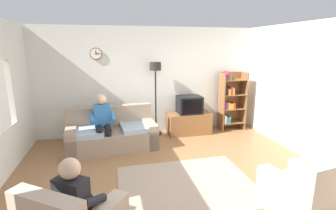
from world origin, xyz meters
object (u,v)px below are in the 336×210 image
object	(u,v)px
couch	(112,135)
floor_lamp	(155,78)
tv	(189,105)
armchair_near_bookshelf	(304,194)
tv_stand	(189,123)
person_in_left_armchair	(79,199)
person_on_couch	(103,120)
bookshelf	(230,101)

from	to	relation	value
couch	floor_lamp	size ratio (longest dim) A/B	1.06
tv	armchair_near_bookshelf	world-z (taller)	tv
tv_stand	armchair_near_bookshelf	xyz separation A→B (m)	(0.51, -3.43, 0.01)
tv	person_in_left_armchair	bearing A→B (deg)	-125.22
tv	person_on_couch	bearing A→B (deg)	-163.34
tv_stand	person_on_couch	size ratio (longest dim) A/B	0.89
couch	bookshelf	distance (m)	3.24
armchair_near_bookshelf	person_in_left_armchair	world-z (taller)	person_in_left_armchair
bookshelf	floor_lamp	size ratio (longest dim) A/B	0.86
armchair_near_bookshelf	floor_lamp	bearing A→B (deg)	110.99
tv	person_in_left_armchair	size ratio (longest dim) A/B	0.54
tv_stand	person_in_left_armchair	bearing A→B (deg)	-125.03
couch	person_in_left_armchair	world-z (taller)	person_in_left_armchair
couch	tv	bearing A→B (deg)	15.12
floor_lamp	person_in_left_armchair	size ratio (longest dim) A/B	1.65
couch	tv_stand	distance (m)	2.04
bookshelf	armchair_near_bookshelf	world-z (taller)	bookshelf
couch	person_on_couch	bearing A→B (deg)	-148.24
couch	bookshelf	bearing A→B (deg)	11.22
couch	person_in_left_armchair	xyz separation A→B (m)	(-0.39, -2.79, 0.29)
tv_stand	armchair_near_bookshelf	bearing A→B (deg)	-81.62
tv	floor_lamp	distance (m)	1.09
couch	tv	world-z (taller)	tv
floor_lamp	armchair_near_bookshelf	bearing A→B (deg)	-69.01
armchair_near_bookshelf	person_in_left_armchair	size ratio (longest dim) A/B	0.88
tv	armchair_near_bookshelf	xyz separation A→B (m)	(0.51, -3.40, -0.48)
tv_stand	person_on_couch	bearing A→B (deg)	-162.74
person_in_left_armchair	tv	bearing A→B (deg)	54.78
armchair_near_bookshelf	person_in_left_armchair	xyz separation A→B (m)	(-2.85, 0.08, 0.32)
bookshelf	tv	bearing A→B (deg)	-175.41
couch	armchair_near_bookshelf	size ratio (longest dim) A/B	2.00
person_on_couch	couch	bearing A→B (deg)	31.76
tv_stand	person_on_couch	xyz separation A→B (m)	(-2.14, -0.66, 0.42)
person_on_couch	person_in_left_armchair	distance (m)	2.69
tv_stand	armchair_near_bookshelf	world-z (taller)	armchair_near_bookshelf
tv	bookshelf	size ratio (longest dim) A/B	0.38
tv_stand	bookshelf	size ratio (longest dim) A/B	0.69
couch	person_in_left_armchair	distance (m)	2.83
tv_stand	armchair_near_bookshelf	distance (m)	3.46
bookshelf	person_on_couch	size ratio (longest dim) A/B	1.28
tv_stand	armchair_near_bookshelf	size ratio (longest dim) A/B	1.11
armchair_near_bookshelf	person_on_couch	world-z (taller)	person_on_couch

